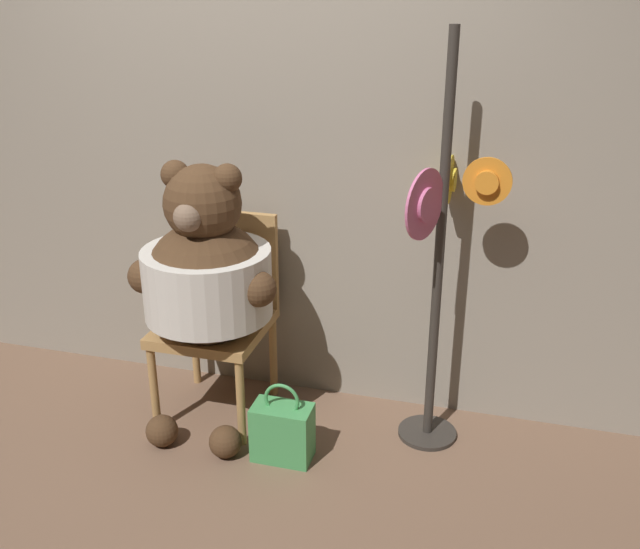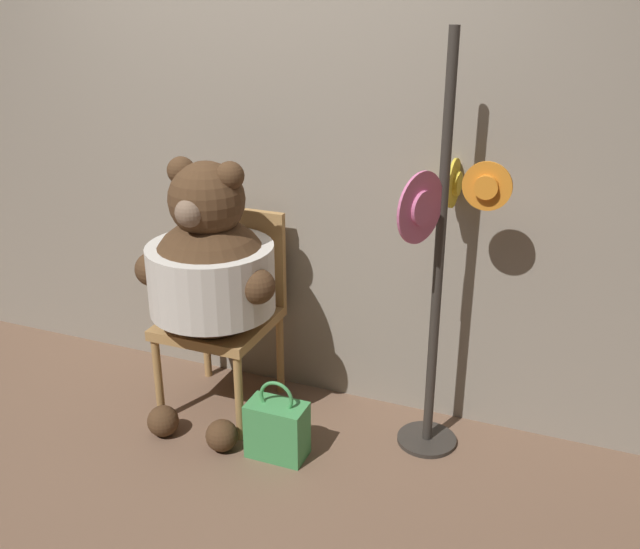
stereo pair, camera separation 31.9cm
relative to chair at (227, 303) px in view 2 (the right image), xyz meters
The scene contains 6 objects.
ground_plane 0.73m from the chair, 72.54° to the right, with size 14.00×14.00×0.00m, color brown.
wall_back 0.83m from the chair, 63.68° to the left, with size 8.00×0.10×2.61m.
chair is the anchor object (origin of this frame).
teddy_bear 0.30m from the chair, 82.67° to the right, with size 0.72×0.63×1.31m.
hat_display_rack 1.13m from the chair, ahead, with size 0.42×0.57×1.88m.
handbag_on_ground 0.70m from the chair, 39.90° to the right, with size 0.27×0.16×0.39m.
Camera 2 is at (1.49, -2.37, 2.02)m, focal length 40.00 mm.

